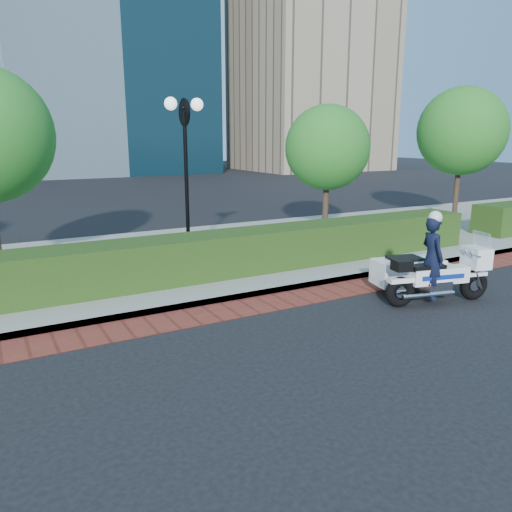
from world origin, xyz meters
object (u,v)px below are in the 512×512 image
tree_c (327,148)px  tree_d (462,131)px  lamppost (186,155)px  police_motorcycle (425,269)px

tree_c → tree_d: (6.50, 0.00, 0.56)m
lamppost → tree_d: size_ratio=0.82×
tree_c → police_motorcycle: tree_c is taller
tree_d → police_motorcycle: bearing=-143.7°
tree_d → police_motorcycle: tree_d is taller
lamppost → police_motorcycle: size_ratio=1.76×
lamppost → tree_c: bearing=13.3°
tree_c → tree_d: size_ratio=0.83×
lamppost → police_motorcycle: lamppost is taller
lamppost → tree_d: bearing=6.2°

